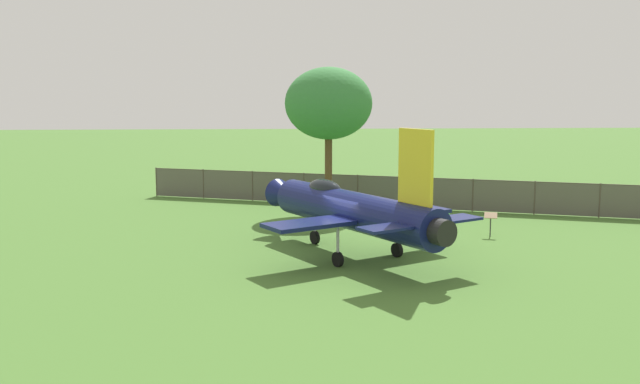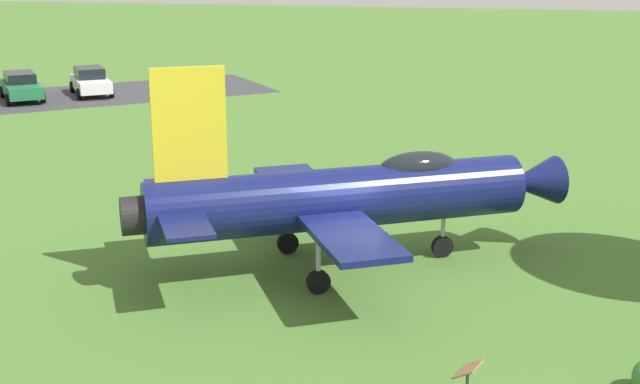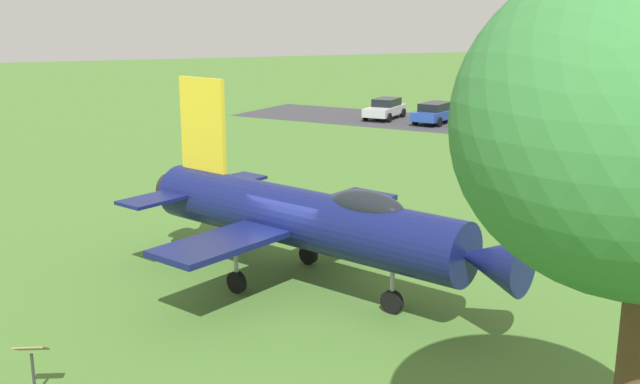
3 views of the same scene
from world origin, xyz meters
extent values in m
plane|color=#47722D|center=(0.00, 0.00, 0.00)|extent=(200.00, 200.00, 0.00)
cylinder|color=#111951|center=(0.00, 0.00, 1.95)|extent=(6.33, 9.55, 1.60)
cone|color=#111951|center=(2.76, -4.91, 1.95)|extent=(1.97, 2.06, 1.36)
cylinder|color=black|center=(-2.59, 4.60, 1.95)|extent=(1.13, 0.99, 0.96)
ellipsoid|color=black|center=(1.08, -1.93, 2.63)|extent=(1.86, 2.36, 0.84)
cube|color=yellow|center=(-1.87, 3.33, 4.14)|extent=(1.00, 1.64, 2.78)
cube|color=#111951|center=(1.96, 1.68, 1.75)|extent=(3.83, 3.15, 0.16)
cube|color=#111951|center=(-2.45, -0.80, 1.75)|extent=(3.83, 3.15, 0.16)
cube|color=#111951|center=(-0.59, 4.52, 2.11)|extent=(2.11, 1.84, 0.10)
cube|color=#111951|center=(-3.55, 2.85, 2.11)|extent=(2.11, 1.84, 0.10)
cylinder|color=#A5A8AD|center=(1.48, -2.63, 1.04)|extent=(0.12, 0.12, 1.49)
cylinder|color=black|center=(1.48, -2.63, 0.30)|extent=(0.45, 0.61, 0.60)
cylinder|color=#A5A8AD|center=(0.82, 1.61, 1.04)|extent=(0.12, 0.12, 1.49)
cylinder|color=black|center=(0.82, 1.61, 0.30)|extent=(0.45, 0.61, 0.60)
cylinder|color=#A5A8AD|center=(-1.80, 0.14, 1.04)|extent=(0.12, 0.12, 1.49)
cylinder|color=black|center=(-1.80, 0.14, 0.30)|extent=(0.45, 0.61, 0.60)
cube|color=olive|center=(-6.98, -3.78, 1.02)|extent=(0.69, 0.56, 0.25)
cube|color=silver|center=(23.90, 19.36, 0.64)|extent=(4.44, 3.90, 0.64)
cube|color=black|center=(24.17, 19.55, 1.26)|extent=(2.64, 2.49, 0.59)
cylinder|color=black|center=(23.30, 17.83, 0.32)|extent=(0.65, 0.55, 0.64)
cylinder|color=black|center=(22.26, 19.26, 0.32)|extent=(0.65, 0.55, 0.64)
cylinder|color=black|center=(25.54, 19.46, 0.32)|extent=(0.65, 0.55, 0.64)
cylinder|color=black|center=(24.50, 20.89, 0.32)|extent=(0.65, 0.55, 0.64)
cube|color=#1E6B3D|center=(21.47, 22.31, 0.64)|extent=(4.60, 4.17, 0.65)
cube|color=black|center=(21.75, 22.53, 1.24)|extent=(2.75, 2.62, 0.54)
cylinder|color=black|center=(20.88, 20.70, 0.32)|extent=(0.64, 0.57, 0.64)
cylinder|color=black|center=(19.76, 22.10, 0.32)|extent=(0.64, 0.57, 0.64)
cylinder|color=black|center=(23.18, 22.52, 0.32)|extent=(0.64, 0.57, 0.64)
cylinder|color=black|center=(22.06, 23.93, 0.32)|extent=(0.64, 0.57, 0.64)
camera|label=1|loc=(3.27, 28.76, 6.90)|focal=39.72mm
camera|label=2|loc=(-21.11, -4.24, 8.31)|focal=48.28mm
camera|label=3|loc=(-6.56, -18.22, 7.44)|focal=41.60mm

